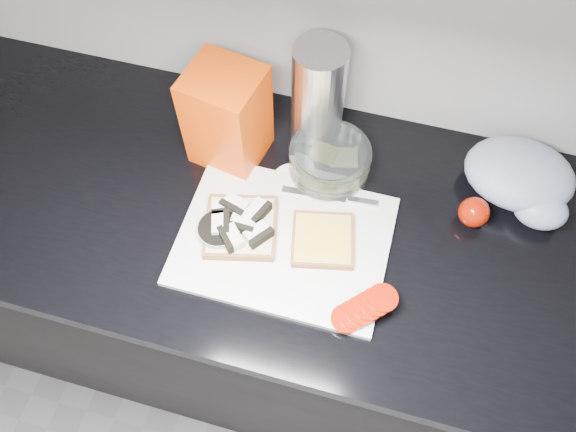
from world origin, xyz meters
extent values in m
cube|color=black|center=(0.00, 1.20, 0.43)|extent=(3.50, 0.60, 0.86)
cube|color=black|center=(0.00, 1.20, 0.88)|extent=(3.50, 0.64, 0.04)
cube|color=silver|center=(-0.10, 1.14, 0.91)|extent=(0.40, 0.30, 0.01)
cube|color=beige|center=(-0.19, 1.13, 0.92)|extent=(0.16, 0.16, 0.02)
cube|color=white|center=(-0.23, 1.16, 0.94)|extent=(0.05, 0.04, 0.02)
cube|color=black|center=(-0.23, 1.16, 0.94)|extent=(0.05, 0.03, 0.02)
cube|color=white|center=(-0.21, 1.17, 0.94)|extent=(0.05, 0.04, 0.02)
cube|color=black|center=(-0.21, 1.17, 0.94)|extent=(0.05, 0.03, 0.02)
cube|color=white|center=(-0.17, 1.17, 0.94)|extent=(0.04, 0.05, 0.02)
cube|color=black|center=(-0.17, 1.17, 0.94)|extent=(0.03, 0.05, 0.02)
cube|color=white|center=(-0.22, 1.12, 0.94)|extent=(0.04, 0.05, 0.02)
cube|color=black|center=(-0.22, 1.12, 0.94)|extent=(0.03, 0.05, 0.02)
cube|color=white|center=(-0.18, 1.13, 0.94)|extent=(0.05, 0.03, 0.02)
cube|color=black|center=(-0.18, 1.13, 0.94)|extent=(0.05, 0.01, 0.02)
cube|color=white|center=(-0.15, 1.12, 0.94)|extent=(0.05, 0.05, 0.02)
cube|color=black|center=(-0.15, 1.12, 0.94)|extent=(0.04, 0.05, 0.02)
cube|color=white|center=(-0.19, 1.10, 0.94)|extent=(0.05, 0.05, 0.02)
cube|color=black|center=(-0.19, 1.10, 0.94)|extent=(0.04, 0.05, 0.02)
cube|color=beige|center=(-0.03, 1.15, 0.92)|extent=(0.14, 0.14, 0.02)
cube|color=yellow|center=(-0.03, 1.15, 0.93)|extent=(0.12, 0.12, 0.00)
cylinder|color=#9F1503|center=(0.05, 1.01, 0.92)|extent=(0.06, 0.06, 0.01)
cylinder|color=#9F1503|center=(0.06, 1.02, 0.92)|extent=(0.07, 0.07, 0.01)
cylinder|color=#9F1503|center=(0.07, 1.03, 0.92)|extent=(0.07, 0.07, 0.01)
cylinder|color=#9F1503|center=(0.08, 1.04, 0.93)|extent=(0.08, 0.08, 0.01)
cylinder|color=#9F1503|center=(0.09, 1.05, 0.93)|extent=(0.08, 0.08, 0.01)
cylinder|color=#9F1503|center=(0.10, 1.06, 0.94)|extent=(0.08, 0.08, 0.01)
cube|color=#AFAFB4|center=(-0.07, 1.25, 0.91)|extent=(0.13, 0.02, 0.00)
cube|color=#AFAFB4|center=(0.03, 1.26, 0.92)|extent=(0.06, 0.02, 0.01)
cylinder|color=#999E9E|center=(-0.22, 1.11, 0.92)|extent=(0.08, 0.08, 0.04)
cylinder|color=black|center=(-0.22, 1.11, 0.94)|extent=(0.08, 0.08, 0.01)
cylinder|color=white|center=(-0.12, 1.28, 0.90)|extent=(0.09, 0.09, 0.01)
cylinder|color=silver|center=(-0.06, 1.32, 0.93)|extent=(0.17, 0.17, 0.07)
cube|color=yellow|center=(-0.07, 1.32, 0.93)|extent=(0.06, 0.05, 0.04)
cube|color=#FFF798|center=(-0.03, 1.33, 0.92)|extent=(0.06, 0.06, 0.01)
cube|color=#F73C04|center=(-0.27, 1.32, 1.01)|extent=(0.16, 0.15, 0.22)
cylinder|color=silver|center=(-0.10, 1.40, 1.03)|extent=(0.11, 0.11, 0.25)
ellipsoid|color=#9FAEC4|center=(0.31, 1.38, 0.95)|extent=(0.22, 0.18, 0.10)
ellipsoid|color=#9FAEC4|center=(0.36, 1.32, 0.93)|extent=(0.11, 0.09, 0.07)
sphere|color=#9F1503|center=(0.24, 1.28, 0.93)|extent=(0.06, 0.06, 0.06)
camera|label=1|loc=(0.04, 0.65, 1.86)|focal=35.00mm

